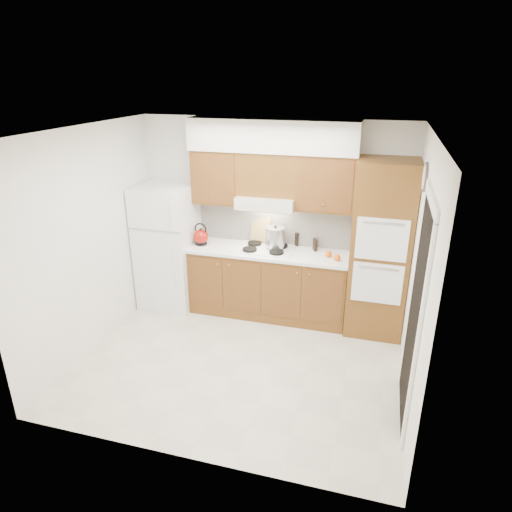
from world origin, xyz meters
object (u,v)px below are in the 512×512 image
at_px(oven_cabinet, 380,250).
at_px(kettle, 201,237).
at_px(fridge, 168,247).
at_px(stock_pot, 275,237).

height_order(oven_cabinet, kettle, oven_cabinet).
distance_m(fridge, stock_pot, 1.52).
xyz_separation_m(fridge, oven_cabinet, (2.85, 0.03, 0.24)).
relative_size(fridge, kettle, 8.49).
height_order(fridge, oven_cabinet, oven_cabinet).
bearing_deg(oven_cabinet, kettle, -179.45).
xyz_separation_m(oven_cabinet, stock_pot, (-1.35, 0.10, -0.00)).
height_order(kettle, stock_pot, stock_pot).
bearing_deg(kettle, fridge, 173.23).
xyz_separation_m(kettle, stock_pot, (1.01, 0.12, 0.05)).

